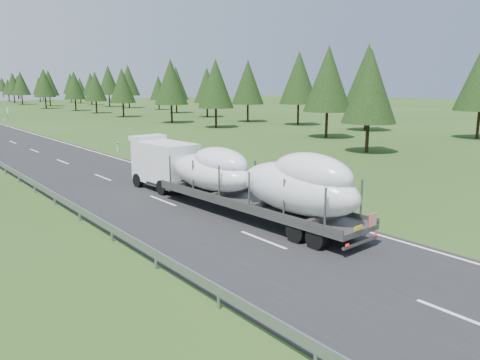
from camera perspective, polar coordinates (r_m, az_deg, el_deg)
ground at (r=20.87m, az=2.82°, el=-7.35°), size 400.00×400.00×0.00m
highway_sign at (r=97.09m, az=-26.49°, el=7.49°), size 0.08×0.90×2.60m
tree_line_right at (r=143.72m, az=-17.13°, el=11.20°), size 27.72×341.04×12.50m
boat_truck at (r=24.82m, az=-0.91°, el=0.62°), size 3.26×18.20×3.84m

